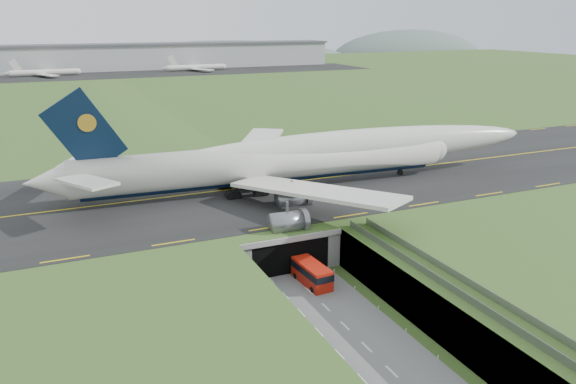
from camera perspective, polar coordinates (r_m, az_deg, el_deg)
name	(u,v)px	position (r m, az deg, el deg)	size (l,w,h in m)	color
ground	(316,299)	(76.14, 2.82, -10.76)	(900.00, 900.00, 0.00)	#365421
airfield_deck	(316,278)	(74.79, 2.85, -8.73)	(800.00, 800.00, 6.00)	gray
trench_road	(343,325)	(70.32, 5.60, -13.28)	(12.00, 75.00, 0.20)	slate
taxiway	(235,189)	(102.25, -5.37, 0.29)	(800.00, 44.00, 0.18)	black
tunnel_portal	(269,233)	(88.65, -1.97, -4.22)	(17.00, 22.30, 6.00)	gray
guideway	(486,312)	(65.60, 19.46, -11.42)	(3.00, 53.00, 7.05)	#A8A8A3
jumbo_jet	(305,157)	(102.61, 1.69, 3.53)	(95.74, 61.30, 20.31)	silver
shuttle_tram	(312,274)	(79.12, 2.43, -8.28)	(3.26, 7.54, 3.01)	red
cargo_terminal	(92,57)	(361.40, -19.33, 12.78)	(320.00, 67.00, 15.60)	#B2B2B2
distant_hills	(159,68)	(500.71, -12.98, 12.19)	(700.00, 91.00, 60.00)	slate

